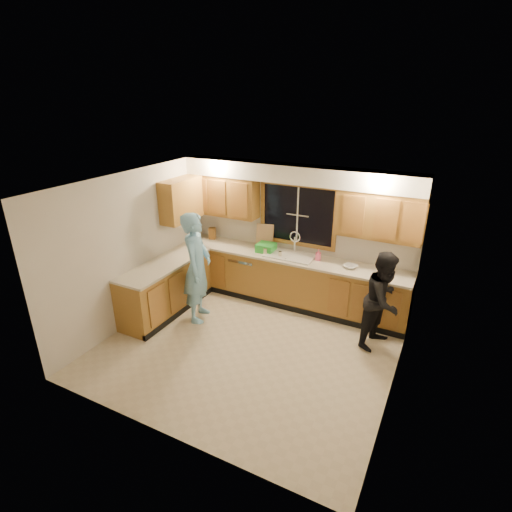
% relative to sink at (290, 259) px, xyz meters
% --- Properties ---
extents(floor, '(4.20, 4.20, 0.00)m').
position_rel_sink_xyz_m(floor, '(0.00, -1.60, -0.86)').
color(floor, beige).
rests_on(floor, ground).
extents(ceiling, '(4.20, 4.20, 0.00)m').
position_rel_sink_xyz_m(ceiling, '(0.00, -1.60, 1.64)').
color(ceiling, silver).
extents(wall_back, '(4.20, 0.00, 4.20)m').
position_rel_sink_xyz_m(wall_back, '(0.00, 0.30, 0.39)').
color(wall_back, beige).
rests_on(wall_back, ground).
extents(wall_left, '(0.00, 3.80, 3.80)m').
position_rel_sink_xyz_m(wall_left, '(-2.10, -1.60, 0.39)').
color(wall_left, beige).
rests_on(wall_left, ground).
extents(wall_right, '(0.00, 3.80, 3.80)m').
position_rel_sink_xyz_m(wall_right, '(2.10, -1.60, 0.39)').
color(wall_right, beige).
rests_on(wall_right, ground).
extents(base_cabinets_back, '(4.20, 0.60, 0.88)m').
position_rel_sink_xyz_m(base_cabinets_back, '(0.00, -0.00, -0.42)').
color(base_cabinets_back, '#A06F2E').
rests_on(base_cabinets_back, ground).
extents(base_cabinets_left, '(0.60, 1.90, 0.88)m').
position_rel_sink_xyz_m(base_cabinets_left, '(-1.80, -1.25, -0.42)').
color(base_cabinets_left, '#A06F2E').
rests_on(base_cabinets_left, ground).
extents(countertop_back, '(4.20, 0.63, 0.04)m').
position_rel_sink_xyz_m(countertop_back, '(0.00, -0.02, 0.04)').
color(countertop_back, beige).
rests_on(countertop_back, base_cabinets_back).
extents(countertop_left, '(0.63, 1.90, 0.04)m').
position_rel_sink_xyz_m(countertop_left, '(-1.79, -1.25, 0.04)').
color(countertop_left, beige).
rests_on(countertop_left, base_cabinets_left).
extents(upper_cabinets_left, '(1.35, 0.33, 0.75)m').
position_rel_sink_xyz_m(upper_cabinets_left, '(-1.43, 0.13, 0.96)').
color(upper_cabinets_left, '#A06F2E').
rests_on(upper_cabinets_left, wall_back).
extents(upper_cabinets_right, '(1.35, 0.33, 0.75)m').
position_rel_sink_xyz_m(upper_cabinets_right, '(1.43, 0.13, 0.96)').
color(upper_cabinets_right, '#A06F2E').
rests_on(upper_cabinets_right, wall_back).
extents(upper_cabinets_return, '(0.33, 0.90, 0.75)m').
position_rel_sink_xyz_m(upper_cabinets_return, '(-1.94, -0.48, 0.96)').
color(upper_cabinets_return, '#A06F2E').
rests_on(upper_cabinets_return, wall_left).
extents(soffit, '(4.20, 0.35, 0.30)m').
position_rel_sink_xyz_m(soffit, '(0.00, 0.12, 1.49)').
color(soffit, white).
rests_on(soffit, wall_back).
extents(window_frame, '(1.44, 0.03, 1.14)m').
position_rel_sink_xyz_m(window_frame, '(0.00, 0.29, 0.74)').
color(window_frame, black).
rests_on(window_frame, wall_back).
extents(sink, '(0.86, 0.52, 0.57)m').
position_rel_sink_xyz_m(sink, '(0.00, 0.00, 0.00)').
color(sink, silver).
rests_on(sink, countertop_back).
extents(dishwasher, '(0.60, 0.56, 0.82)m').
position_rel_sink_xyz_m(dishwasher, '(-0.85, -0.01, -0.45)').
color(dishwasher, silver).
rests_on(dishwasher, floor).
extents(stove, '(0.58, 0.75, 0.90)m').
position_rel_sink_xyz_m(stove, '(-1.80, -1.82, -0.41)').
color(stove, silver).
rests_on(stove, floor).
extents(man, '(0.64, 0.79, 1.87)m').
position_rel_sink_xyz_m(man, '(-1.16, -1.20, 0.07)').
color(man, '#78B9E3').
rests_on(man, floor).
extents(woman, '(0.78, 0.88, 1.51)m').
position_rel_sink_xyz_m(woman, '(1.75, -0.59, -0.11)').
color(woman, black).
rests_on(woman, floor).
extents(knife_block, '(0.15, 0.13, 0.23)m').
position_rel_sink_xyz_m(knife_block, '(-1.72, 0.13, 0.17)').
color(knife_block, '#9F682C').
rests_on(knife_block, countertop_back).
extents(cutting_board, '(0.34, 0.18, 0.43)m').
position_rel_sink_xyz_m(cutting_board, '(-0.61, 0.22, 0.27)').
color(cutting_board, tan).
rests_on(cutting_board, countertop_back).
extents(dish_crate, '(0.32, 0.30, 0.15)m').
position_rel_sink_xyz_m(dish_crate, '(-0.48, 0.00, 0.13)').
color(dish_crate, green).
rests_on(dish_crate, countertop_back).
extents(soap_bottle, '(0.11, 0.11, 0.20)m').
position_rel_sink_xyz_m(soap_bottle, '(0.50, 0.05, 0.15)').
color(soap_bottle, '#F55D82').
rests_on(soap_bottle, countertop_back).
extents(bowl, '(0.26, 0.26, 0.05)m').
position_rel_sink_xyz_m(bowl, '(1.08, -0.03, 0.08)').
color(bowl, silver).
rests_on(bowl, countertop_back).
extents(can_left, '(0.08, 0.08, 0.13)m').
position_rel_sink_xyz_m(can_left, '(-0.42, -0.15, 0.12)').
color(can_left, beige).
rests_on(can_left, countertop_back).
extents(can_right, '(0.08, 0.08, 0.11)m').
position_rel_sink_xyz_m(can_right, '(-0.14, -0.13, 0.11)').
color(can_right, beige).
rests_on(can_right, countertop_back).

